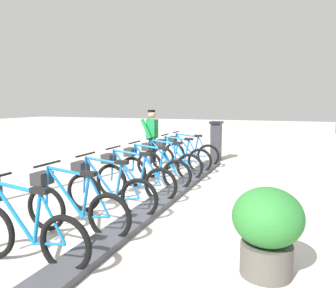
{
  "coord_description": "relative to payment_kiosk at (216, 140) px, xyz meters",
  "views": [
    {
      "loc": [
        -2.23,
        5.73,
        1.87
      ],
      "look_at": [
        0.5,
        -1.44,
        0.9
      ],
      "focal_mm": 34.97,
      "sensor_mm": 36.0,
      "label": 1
    }
  ],
  "objects": [
    {
      "name": "bike_docked_4",
      "position": [
        0.57,
        4.85,
        -0.24
      ],
      "size": [
        1.72,
        0.54,
        1.02
      ],
      "color": "black",
      "rests_on": "ground"
    },
    {
      "name": "bike_docked_0",
      "position": [
        0.57,
        1.17,
        -0.24
      ],
      "size": [
        1.72,
        0.54,
        1.02
      ],
      "color": "black",
      "rests_on": "ground"
    },
    {
      "name": "dock_rail_base",
      "position": [
        -0.05,
        4.65,
        -0.62
      ],
      "size": [
        0.44,
        8.16,
        0.1
      ],
      "primitive_type": "cube",
      "color": "#47474C",
      "rests_on": "ground"
    },
    {
      "name": "bike_docked_5",
      "position": [
        0.57,
        5.77,
        -0.24
      ],
      "size": [
        1.72,
        0.54,
        1.02
      ],
      "color": "black",
      "rests_on": "ground"
    },
    {
      "name": "payment_kiosk",
      "position": [
        0.0,
        0.0,
        0.0
      ],
      "size": [
        0.36,
        0.52,
        1.28
      ],
      "color": "#38383D",
      "rests_on": "ground"
    },
    {
      "name": "bike_docked_7",
      "position": [
        0.57,
        7.61,
        -0.24
      ],
      "size": [
        1.72,
        0.54,
        1.02
      ],
      "color": "black",
      "rests_on": "ground"
    },
    {
      "name": "bike_docked_3",
      "position": [
        0.57,
        3.93,
        -0.24
      ],
      "size": [
        1.72,
        0.54,
        1.02
      ],
      "color": "black",
      "rests_on": "ground"
    },
    {
      "name": "ground_plane",
      "position": [
        -0.05,
        4.65,
        -0.67
      ],
      "size": [
        60.0,
        60.0,
        0.0
      ],
      "primitive_type": "plane",
      "color": "beige"
    },
    {
      "name": "bike_docked_6",
      "position": [
        0.57,
        6.69,
        -0.24
      ],
      "size": [
        1.72,
        0.54,
        1.02
      ],
      "color": "black",
      "rests_on": "ground"
    },
    {
      "name": "bike_docked_2",
      "position": [
        0.57,
        3.01,
        -0.24
      ],
      "size": [
        1.72,
        0.54,
        1.02
      ],
      "color": "black",
      "rests_on": "ground"
    },
    {
      "name": "planter_bush",
      "position": [
        -2.08,
        6.84,
        -0.12
      ],
      "size": [
        0.76,
        0.76,
        0.97
      ],
      "color": "#59544C",
      "rests_on": "ground"
    },
    {
      "name": "worker_near_rack",
      "position": [
        1.61,
        1.5,
        0.24
      ],
      "size": [
        0.48,
        0.65,
        1.66
      ],
      "color": "white",
      "rests_on": "ground"
    },
    {
      "name": "bike_docked_1",
      "position": [
        0.57,
        2.09,
        -0.24
      ],
      "size": [
        1.72,
        0.54,
        1.02
      ],
      "color": "black",
      "rests_on": "ground"
    }
  ]
}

